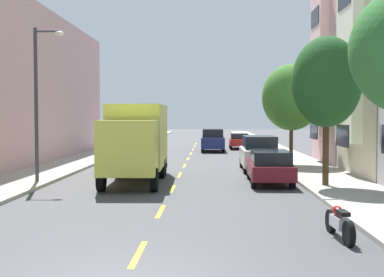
% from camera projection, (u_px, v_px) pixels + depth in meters
% --- Properties ---
extents(ground_plane, '(160.00, 160.00, 0.00)m').
position_uv_depth(ground_plane, '(190.00, 155.00, 39.08)').
color(ground_plane, '#424244').
extents(sidewalk_left, '(3.20, 120.00, 0.14)m').
position_uv_depth(sidewalk_left, '(92.00, 156.00, 37.33)').
color(sidewalk_left, '#A39E93').
rests_on(sidewalk_left, ground_plane).
extents(sidewalk_right, '(3.20, 120.00, 0.14)m').
position_uv_depth(sidewalk_right, '(286.00, 157.00, 36.82)').
color(sidewalk_right, '#A39E93').
rests_on(sidewalk_right, ground_plane).
extents(lane_centerline_dashes, '(0.14, 47.20, 0.01)m').
position_uv_depth(lane_centerline_dashes, '(186.00, 162.00, 33.59)').
color(lane_centerline_dashes, yellow).
rests_on(lane_centerline_dashes, ground_plane).
extents(street_tree_second, '(2.87, 2.87, 6.21)m').
position_uv_depth(street_tree_second, '(327.00, 82.00, 21.05)').
color(street_tree_second, '#47331E').
rests_on(street_tree_second, sidewalk_right).
extents(street_tree_third, '(3.50, 3.50, 5.98)m').
position_uv_depth(street_tree_third, '(291.00, 97.00, 30.13)').
color(street_tree_third, '#47331E').
rests_on(street_tree_third, sidewalk_right).
extents(street_lamp, '(1.35, 0.28, 6.76)m').
position_uv_depth(street_lamp, '(39.00, 93.00, 22.32)').
color(street_lamp, '#38383D').
rests_on(street_lamp, sidewalk_left).
extents(delivery_box_truck, '(2.59, 7.72, 3.55)m').
position_uv_depth(delivery_box_truck, '(137.00, 139.00, 23.40)').
color(delivery_box_truck, '#D8D84C').
rests_on(delivery_box_truck, ground_plane).
extents(parked_suv_white, '(1.96, 4.80, 1.93)m').
position_uv_depth(parked_suv_white, '(259.00, 153.00, 28.18)').
color(parked_suv_white, silver).
rests_on(parked_suv_white, ground_plane).
extents(parked_sedan_red, '(1.84, 4.52, 1.43)m').
position_uv_depth(parked_sedan_red, '(239.00, 141.00, 47.21)').
color(parked_sedan_red, '#AD1E1E').
rests_on(parked_sedan_red, ground_plane).
extents(parked_wagon_charcoal, '(1.85, 4.71, 1.50)m').
position_uv_depth(parked_wagon_charcoal, '(146.00, 140.00, 47.38)').
color(parked_wagon_charcoal, '#333338').
rests_on(parked_wagon_charcoal, ground_plane).
extents(parked_wagon_burgundy, '(1.91, 4.73, 1.50)m').
position_uv_depth(parked_wagon_burgundy, '(270.00, 166.00, 22.67)').
color(parked_wagon_burgundy, maroon).
rests_on(parked_wagon_burgundy, ground_plane).
extents(parked_suv_teal, '(2.05, 4.84, 1.93)m').
position_uv_depth(parked_suv_teal, '(133.00, 143.00, 38.97)').
color(parked_suv_teal, '#195B60').
rests_on(parked_suv_teal, ground_plane).
extents(moving_navy_sedan, '(1.95, 4.80, 1.93)m').
position_uv_depth(moving_navy_sedan, '(213.00, 140.00, 43.63)').
color(moving_navy_sedan, navy).
rests_on(moving_navy_sedan, ground_plane).
extents(parked_motorcycle, '(0.62, 2.05, 0.90)m').
position_uv_depth(parked_motorcycle, '(339.00, 223.00, 12.46)').
color(parked_motorcycle, black).
rests_on(parked_motorcycle, ground_plane).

